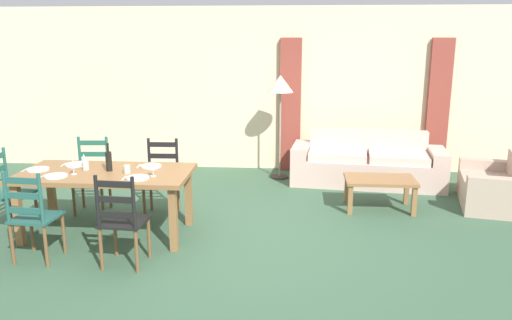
# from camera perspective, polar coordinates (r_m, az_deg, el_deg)

# --- Properties ---
(ground_plane) EXTENTS (9.60, 9.60, 0.02)m
(ground_plane) POSITION_cam_1_polar(r_m,az_deg,el_deg) (5.68, -3.09, -9.27)
(ground_plane) COLOR #395B42
(wall_far) EXTENTS (9.60, 0.16, 2.70)m
(wall_far) POSITION_cam_1_polar(r_m,az_deg,el_deg) (8.55, -0.27, 8.02)
(wall_far) COLOR beige
(wall_far) RESTS_ON ground_plane
(curtain_panel_left) EXTENTS (0.35, 0.08, 2.20)m
(curtain_panel_left) POSITION_cam_1_polar(r_m,az_deg,el_deg) (8.41, 3.90, 6.18)
(curtain_panel_left) COLOR brown
(curtain_panel_left) RESTS_ON ground_plane
(curtain_panel_right) EXTENTS (0.35, 0.08, 2.20)m
(curtain_panel_right) POSITION_cam_1_polar(r_m,az_deg,el_deg) (8.72, 19.96, 5.65)
(curtain_panel_right) COLOR brown
(curtain_panel_right) RESTS_ON ground_plane
(dining_table) EXTENTS (1.90, 0.96, 0.75)m
(dining_table) POSITION_cam_1_polar(r_m,az_deg,el_deg) (5.88, -16.67, -2.08)
(dining_table) COLOR olive
(dining_table) RESTS_ON ground_plane
(dining_chair_near_left) EXTENTS (0.45, 0.43, 0.96)m
(dining_chair_near_left) POSITION_cam_1_polar(r_m,az_deg,el_deg) (5.49, -23.99, -5.87)
(dining_chair_near_left) COLOR #22544C
(dining_chair_near_left) RESTS_ON ground_plane
(dining_chair_near_right) EXTENTS (0.44, 0.43, 0.96)m
(dining_chair_near_right) POSITION_cam_1_polar(r_m,az_deg,el_deg) (5.09, -14.99, -6.65)
(dining_chair_near_right) COLOR black
(dining_chair_near_right) RESTS_ON ground_plane
(dining_chair_far_left) EXTENTS (0.45, 0.43, 0.96)m
(dining_chair_far_left) POSITION_cam_1_polar(r_m,az_deg,el_deg) (6.81, -18.09, -1.65)
(dining_chair_far_left) COLOR #225A47
(dining_chair_far_left) RESTS_ON ground_plane
(dining_chair_far_right) EXTENTS (0.43, 0.41, 0.96)m
(dining_chair_far_right) POSITION_cam_1_polar(r_m,az_deg,el_deg) (6.49, -10.64, -1.96)
(dining_chair_far_right) COLOR black
(dining_chair_far_right) RESTS_ON ground_plane
(dining_chair_head_west) EXTENTS (0.43, 0.45, 0.96)m
(dining_chair_head_west) POSITION_cam_1_polar(r_m,az_deg,el_deg) (6.45, -26.37, -3.29)
(dining_chair_head_west) COLOR #235A4A
(dining_chair_head_west) RESTS_ON ground_plane
(dinner_plate_near_left) EXTENTS (0.24, 0.24, 0.02)m
(dinner_plate_near_left) POSITION_cam_1_polar(r_m,az_deg,el_deg) (5.82, -21.75, -1.69)
(dinner_plate_near_left) COLOR white
(dinner_plate_near_left) RESTS_ON dining_table
(fork_near_left) EXTENTS (0.03, 0.17, 0.01)m
(fork_near_left) POSITION_cam_1_polar(r_m,az_deg,el_deg) (5.89, -23.05, -1.70)
(fork_near_left) COLOR silver
(fork_near_left) RESTS_ON dining_table
(dinner_plate_near_right) EXTENTS (0.24, 0.24, 0.02)m
(dinner_plate_near_right) POSITION_cam_1_polar(r_m,az_deg,el_deg) (5.48, -13.27, -1.97)
(dinner_plate_near_right) COLOR white
(dinner_plate_near_right) RESTS_ON dining_table
(fork_near_right) EXTENTS (0.03, 0.17, 0.01)m
(fork_near_right) POSITION_cam_1_polar(r_m,az_deg,el_deg) (5.53, -14.75, -1.99)
(fork_near_right) COLOR silver
(fork_near_right) RESTS_ON dining_table
(dinner_plate_far_left) EXTENTS (0.24, 0.24, 0.02)m
(dinner_plate_far_left) POSITION_cam_1_polar(r_m,az_deg,el_deg) (6.25, -19.76, -0.48)
(dinner_plate_far_left) COLOR white
(dinner_plate_far_left) RESTS_ON dining_table
(fork_far_left) EXTENTS (0.03, 0.17, 0.01)m
(fork_far_left) POSITION_cam_1_polar(r_m,az_deg,el_deg) (6.32, -21.00, -0.50)
(fork_far_left) COLOR silver
(fork_far_left) RESTS_ON dining_table
(dinner_plate_far_right) EXTENTS (0.24, 0.24, 0.02)m
(dinner_plate_far_right) POSITION_cam_1_polar(r_m,az_deg,el_deg) (5.94, -11.82, -0.67)
(dinner_plate_far_right) COLOR white
(dinner_plate_far_right) RESTS_ON dining_table
(fork_far_right) EXTENTS (0.03, 0.17, 0.01)m
(fork_far_right) POSITION_cam_1_polar(r_m,az_deg,el_deg) (5.99, -13.20, -0.69)
(fork_far_right) COLOR silver
(fork_far_right) RESTS_ON dining_table
(dinner_plate_head_west) EXTENTS (0.24, 0.24, 0.02)m
(dinner_plate_head_west) POSITION_cam_1_polar(r_m,az_deg,el_deg) (6.18, -23.49, -0.98)
(dinner_plate_head_west) COLOR white
(dinner_plate_head_west) RESTS_ON dining_table
(fork_head_west) EXTENTS (0.02, 0.17, 0.01)m
(fork_head_west) POSITION_cam_1_polar(r_m,az_deg,el_deg) (6.25, -24.70, -1.00)
(fork_head_west) COLOR silver
(fork_head_west) RESTS_ON dining_table
(wine_bottle) EXTENTS (0.07, 0.07, 0.32)m
(wine_bottle) POSITION_cam_1_polar(r_m,az_deg,el_deg) (5.85, -16.37, -0.07)
(wine_bottle) COLOR black
(wine_bottle) RESTS_ON dining_table
(wine_glass_near_left) EXTENTS (0.06, 0.06, 0.16)m
(wine_glass_near_left) POSITION_cam_1_polar(r_m,az_deg,el_deg) (5.82, -20.04, -0.48)
(wine_glass_near_left) COLOR white
(wine_glass_near_left) RESTS_ON dining_table
(wine_glass_near_right) EXTENTS (0.06, 0.06, 0.16)m
(wine_glass_near_right) POSITION_cam_1_polar(r_m,az_deg,el_deg) (5.51, -11.63, -0.72)
(wine_glass_near_right) COLOR white
(wine_glass_near_right) RESTS_ON dining_table
(wine_glass_far_left) EXTENTS (0.06, 0.06, 0.16)m
(wine_glass_far_left) POSITION_cam_1_polar(r_m,az_deg,el_deg) (6.09, -18.95, 0.20)
(wine_glass_far_left) COLOR white
(wine_glass_far_left) RESTS_ON dining_table
(coffee_cup_primary) EXTENTS (0.07, 0.07, 0.09)m
(coffee_cup_primary) POSITION_cam_1_polar(r_m,az_deg,el_deg) (5.71, -14.42, -1.03)
(coffee_cup_primary) COLOR beige
(coffee_cup_primary) RESTS_ON dining_table
(coffee_cup_secondary) EXTENTS (0.07, 0.07, 0.09)m
(coffee_cup_secondary) POSITION_cam_1_polar(r_m,az_deg,el_deg) (6.00, -18.76, -0.63)
(coffee_cup_secondary) COLOR beige
(coffee_cup_secondary) RESTS_ON dining_table
(couch) EXTENTS (2.36, 1.05, 0.80)m
(couch) POSITION_cam_1_polar(r_m,az_deg,el_deg) (7.94, 12.49, -0.53)
(couch) COLOR beige
(couch) RESTS_ON ground_plane
(coffee_table) EXTENTS (0.90, 0.56, 0.42)m
(coffee_table) POSITION_cam_1_polar(r_m,az_deg,el_deg) (6.76, 13.88, -2.56)
(coffee_table) COLOR olive
(coffee_table) RESTS_ON ground_plane
(armchair_upholstered) EXTENTS (1.02, 1.30, 0.72)m
(armchair_upholstered) POSITION_cam_1_polar(r_m,az_deg,el_deg) (7.44, 25.86, -2.92)
(armchair_upholstered) COLOR tan
(armchair_upholstered) RESTS_ON ground_plane
(standing_lamp) EXTENTS (0.40, 0.40, 1.64)m
(standing_lamp) POSITION_cam_1_polar(r_m,az_deg,el_deg) (7.85, 2.78, 7.93)
(standing_lamp) COLOR #332D28
(standing_lamp) RESTS_ON ground_plane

